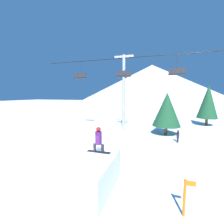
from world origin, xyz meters
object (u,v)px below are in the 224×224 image
object	(u,v)px
snowboarder	(98,140)
distant_skier	(178,136)
snow_ramp	(84,173)
pine_tree_near	(167,109)
trail_marker	(185,197)

from	to	relation	value
snowboarder	distant_skier	bearing A→B (deg)	59.28
snow_ramp	snowboarder	bearing A→B (deg)	68.10
snow_ramp	pine_tree_near	bearing A→B (deg)	70.20
pine_tree_near	snowboarder	bearing A→B (deg)	-109.61
snowboarder	trail_marker	bearing A→B (deg)	-18.79
trail_marker	snow_ramp	bearing A→B (deg)	174.67
pine_tree_near	trail_marker	size ratio (longest dim) A/B	3.31
trail_marker	snowboarder	bearing A→B (deg)	161.21
snow_ramp	distant_skier	xyz separation A→B (m)	(5.31, 9.26, -0.10)
trail_marker	distant_skier	world-z (taller)	trail_marker
snowboarder	distant_skier	world-z (taller)	snowboarder
trail_marker	distant_skier	bearing A→B (deg)	85.42
trail_marker	pine_tree_near	bearing A→B (deg)	91.07
snow_ramp	distant_skier	distance (m)	10.67
pine_tree_near	distant_skier	xyz separation A→B (m)	(1.01, -2.70, -2.33)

